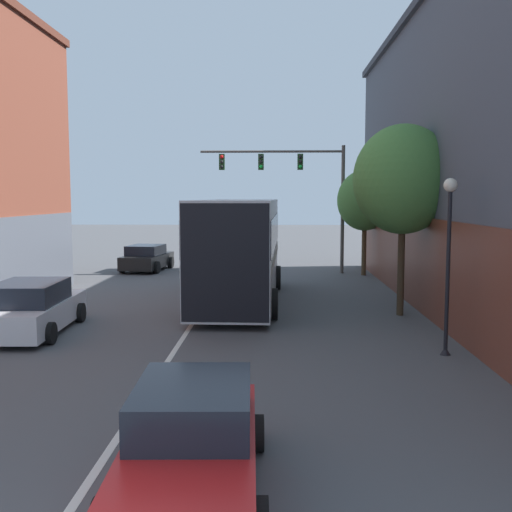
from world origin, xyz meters
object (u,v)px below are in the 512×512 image
(street_lamp, at_px, (449,249))
(street_tree_near, at_px, (403,180))
(parked_car_left_mid, at_px, (31,309))
(street_tree_far, at_px, (365,201))
(traffic_signal_gantry, at_px, (296,179))
(hatchback_foreground, at_px, (192,442))
(parked_car_left_near, at_px, (147,258))
(bus, at_px, (239,245))

(street_lamp, bearing_deg, street_tree_near, 90.95)
(parked_car_left_mid, height_order, street_tree_far, street_tree_far)
(parked_car_left_mid, height_order, traffic_signal_gantry, traffic_signal_gantry)
(parked_car_left_mid, bearing_deg, hatchback_foreground, -149.51)
(parked_car_left_near, bearing_deg, street_tree_far, -90.66)
(traffic_signal_gantry, xyz_separation_m, street_lamp, (3.18, -15.93, -2.15))
(hatchback_foreground, height_order, parked_car_left_mid, parked_car_left_mid)
(hatchback_foreground, distance_m, traffic_signal_gantry, 23.36)
(bus, xyz_separation_m, street_tree_near, (5.43, -2.26, 2.32))
(hatchback_foreground, height_order, street_tree_near, street_tree_near)
(hatchback_foreground, relative_size, street_tree_near, 0.66)
(traffic_signal_gantry, xyz_separation_m, street_tree_near, (3.10, -10.93, -0.36))
(bus, distance_m, street_tree_far, 9.86)
(parked_car_left_near, xyz_separation_m, street_lamp, (10.98, -16.67, 1.98))
(parked_car_left_near, relative_size, traffic_signal_gantry, 0.56)
(street_tree_far, bearing_deg, parked_car_left_mid, -130.95)
(street_lamp, xyz_separation_m, street_tree_near, (-0.08, 5.00, 1.80))
(hatchback_foreground, distance_m, parked_car_left_near, 24.31)
(parked_car_left_mid, height_order, street_lamp, street_lamp)
(street_tree_near, bearing_deg, bus, 157.38)
(bus, xyz_separation_m, street_lamp, (5.51, -7.26, 0.52))
(traffic_signal_gantry, distance_m, street_lamp, 16.38)
(bus, height_order, hatchback_foreground, bus)
(bus, bearing_deg, street_tree_far, -34.66)
(bus, bearing_deg, hatchback_foreground, -177.76)
(bus, relative_size, street_tree_near, 1.63)
(hatchback_foreground, relative_size, traffic_signal_gantry, 0.56)
(bus, xyz_separation_m, parked_car_left_mid, (-5.64, -5.22, -1.41))
(bus, relative_size, traffic_signal_gantry, 1.39)
(parked_car_left_mid, xyz_separation_m, street_lamp, (11.15, -2.04, 1.93))
(street_tree_near, bearing_deg, parked_car_left_near, 133.04)
(hatchback_foreground, xyz_separation_m, street_tree_near, (5.21, 11.97, 3.78))
(traffic_signal_gantry, distance_m, street_tree_near, 11.37)
(bus, bearing_deg, traffic_signal_gantry, -13.73)
(street_tree_near, bearing_deg, parked_car_left_mid, -165.04)
(traffic_signal_gantry, height_order, street_tree_near, traffic_signal_gantry)
(street_lamp, distance_m, street_tree_far, 15.17)
(traffic_signal_gantry, bearing_deg, parked_car_left_near, 174.57)
(hatchback_foreground, bearing_deg, bus, -1.34)
(parked_car_left_near, height_order, street_tree_far, street_tree_far)
(hatchback_foreground, bearing_deg, street_tree_far, -16.20)
(hatchback_foreground, xyz_separation_m, parked_car_left_mid, (-5.86, 9.01, 0.05))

